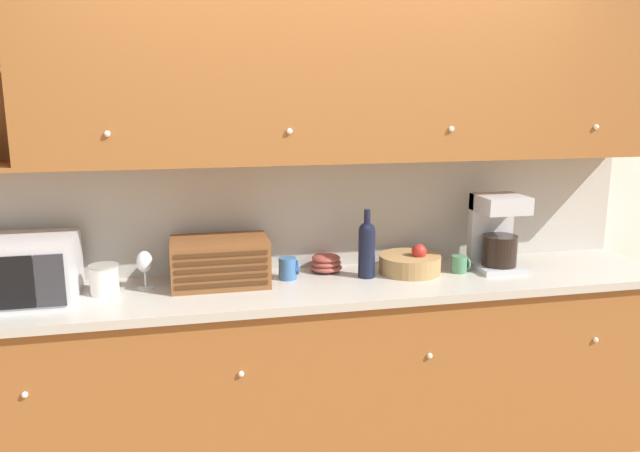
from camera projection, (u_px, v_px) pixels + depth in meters
ground_plane at (312, 430)px, 3.50m from camera, size 24.00×24.00×0.00m
wall_back at (310, 201)px, 3.26m from camera, size 5.90×0.06×2.60m
counter_unit at (324, 373)px, 3.12m from camera, size 3.52×0.61×0.96m
backsplash_panel at (312, 213)px, 3.23m from camera, size 3.50×0.01×0.58m
upper_cabinets at (354, 70)px, 2.95m from camera, size 3.50×0.38×0.86m
microwave at (13, 270)px, 2.72m from camera, size 0.52×0.40×0.28m
storage_canister at (104, 279)px, 2.84m from camera, size 0.13×0.13×0.14m
wine_glass at (145, 263)px, 2.90m from camera, size 0.08×0.08×0.18m
bread_box at (220, 262)px, 2.97m from camera, size 0.46×0.28×0.23m
mug_blue_second at (288, 268)px, 3.07m from camera, size 0.10×0.09×0.11m
bowl_stack_on_counter at (326, 263)px, 3.19m from camera, size 0.17×0.17×0.09m
wine_bottle at (367, 247)px, 3.08m from camera, size 0.08×0.08×0.34m
fruit_basket at (410, 263)px, 3.17m from camera, size 0.31×0.31×0.15m
mug at (460, 264)px, 3.18m from camera, size 0.09×0.08×0.09m
coffee_maker at (497, 232)px, 3.21m from camera, size 0.23×0.24×0.39m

